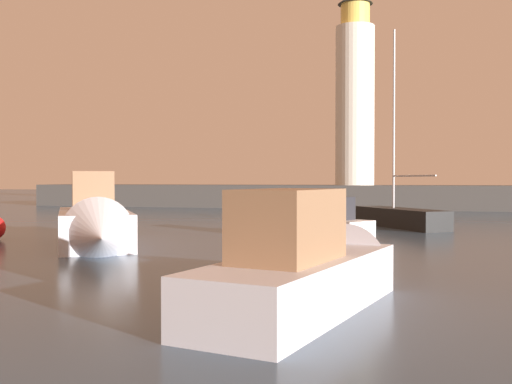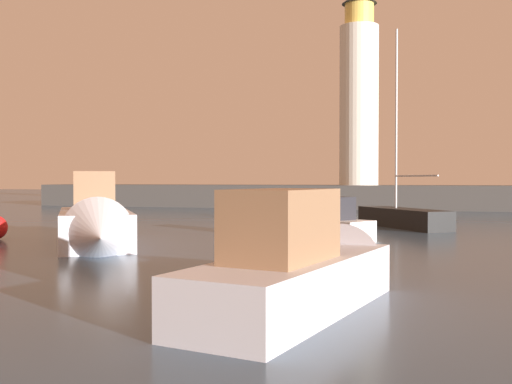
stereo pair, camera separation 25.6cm
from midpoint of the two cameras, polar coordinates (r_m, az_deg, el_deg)
ground_plane at (r=29.35m, az=3.50°, el=-3.95°), size 220.00×220.00×0.00m
breakwater at (r=55.57m, az=9.55°, el=-0.45°), size 62.40×5.67×2.11m
lighthouse at (r=56.06m, az=9.83°, el=9.15°), size 3.50×3.50×17.52m
motorboat_0 at (r=23.68m, az=-14.59°, el=-3.08°), size 6.99×8.84×3.46m
motorboat_1 at (r=12.84m, az=5.85°, el=-7.06°), size 3.58×8.04×2.83m
motorboat_2 at (r=27.04m, az=5.00°, el=-3.06°), size 6.03×4.55×2.25m
sailboat_moored at (r=33.98m, az=13.91°, el=-2.28°), size 5.37×6.57×10.97m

